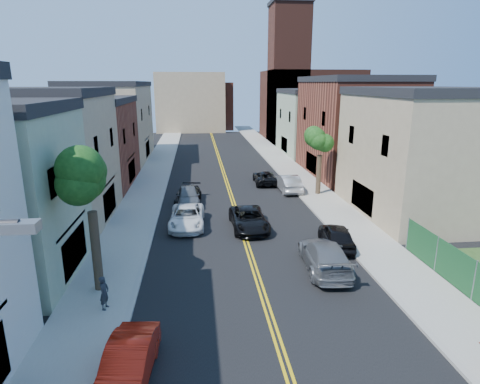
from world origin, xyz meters
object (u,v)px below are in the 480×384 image
object	(u,v)px
white_pickup	(187,217)
black_suv_lane	(249,219)
dark_car_right_far	(265,177)
black_car_left	(188,196)
black_car_right	(336,236)
grey_car_left	(188,196)
grey_car_right	(325,256)
pedestrian_left	(104,293)
red_sedan	(128,364)
silver_car_right	(288,183)

from	to	relation	value
white_pickup	black_suv_lane	distance (m)	4.40
black_suv_lane	dark_car_right_far	bearing A→B (deg)	74.03
dark_car_right_far	black_suv_lane	distance (m)	13.25
black_suv_lane	black_car_left	bearing A→B (deg)	121.40
black_car_right	dark_car_right_far	xyz separation A→B (m)	(-1.70, 16.58, -0.09)
grey_car_left	grey_car_right	bearing A→B (deg)	-62.99
black_car_left	black_car_right	world-z (taller)	black_car_right
grey_car_right	pedestrian_left	world-z (taller)	pedestrian_left
grey_car_right	black_car_right	size ratio (longest dim) A/B	1.29
white_pickup	black_car_left	xyz separation A→B (m)	(0.00, 5.72, -0.05)
red_sedan	black_car_left	size ratio (longest dim) A/B	0.91
white_pickup	pedestrian_left	size ratio (longest dim) A/B	3.34
dark_car_right_far	silver_car_right	bearing A→B (deg)	120.35
dark_car_right_far	black_car_left	bearing A→B (deg)	40.92
silver_car_right	black_suv_lane	xyz separation A→B (m)	(-5.00, -9.73, -0.08)
dark_car_right_far	black_suv_lane	xyz separation A→B (m)	(-3.30, -12.84, 0.08)
grey_car_left	silver_car_right	world-z (taller)	silver_car_right
black_car_right	pedestrian_left	world-z (taller)	pedestrian_left
dark_car_right_far	black_suv_lane	world-z (taller)	black_suv_lane
white_pickup	black_car_right	world-z (taller)	black_car_right
grey_car_right	silver_car_right	distance (m)	16.55
red_sedan	silver_car_right	distance (m)	26.52
red_sedan	white_pickup	distance (m)	15.42
grey_car_left	dark_car_right_far	size ratio (longest dim) A/B	0.99
grey_car_left	black_car_right	xyz separation A→B (m)	(9.30, -10.00, -0.05)
silver_car_right	dark_car_right_far	world-z (taller)	silver_car_right
grey_car_right	silver_car_right	size ratio (longest dim) A/B	1.14
grey_car_left	black_suv_lane	bearing A→B (deg)	-58.82
red_sedan	black_car_left	bearing A→B (deg)	90.73
white_pickup	grey_car_left	distance (m)	5.34
red_sedan	black_suv_lane	bearing A→B (deg)	72.75
white_pickup	dark_car_right_far	xyz separation A→B (m)	(7.60, 11.92, -0.08)
black_suv_lane	pedestrian_left	world-z (taller)	pedestrian_left
red_sedan	black_car_right	xyz separation A→B (m)	(11.00, 10.66, 0.03)
grey_car_right	dark_car_right_far	xyz separation A→B (m)	(0.00, 19.57, -0.16)
red_sedan	grey_car_left	size ratio (longest dim) A/B	0.93
grey_car_right	black_car_right	distance (m)	3.44
black_suv_lane	red_sedan	bearing A→B (deg)	-114.16
grey_car_left	grey_car_right	world-z (taller)	grey_car_right
grey_car_right	pedestrian_left	bearing A→B (deg)	20.12
grey_car_right	silver_car_right	xyz separation A→B (m)	(1.70, 16.46, -0.00)
black_car_right	pedestrian_left	size ratio (longest dim) A/B	2.77
red_sedan	black_car_right	size ratio (longest dim) A/B	0.99
white_pickup	dark_car_right_far	bearing A→B (deg)	59.17
white_pickup	grey_car_left	bearing A→B (deg)	91.69
grey_car_left	black_car_left	xyz separation A→B (m)	(0.00, 0.38, -0.10)
grey_car_left	pedestrian_left	size ratio (longest dim) A/B	2.94
white_pickup	black_suv_lane	xyz separation A→B (m)	(4.30, -0.92, -0.00)
grey_car_left	black_car_left	distance (m)	0.39
white_pickup	pedestrian_left	world-z (taller)	pedestrian_left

